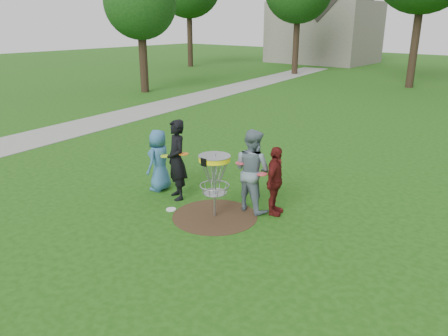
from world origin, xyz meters
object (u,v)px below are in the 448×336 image
Objects in this scene: player_grey at (252,170)px; disc_golf_basket at (215,171)px; player_black at (177,160)px; player_maroon at (275,181)px; player_blue at (159,160)px.

player_grey is 1.30× the size of disc_golf_basket.
disc_golf_basket is at bearing 18.08° from player_black.
player_maroon is at bearing 46.18° from disc_golf_basket.
player_grey is at bearing 64.99° from disc_golf_basket.
disc_golf_basket is (1.33, -0.21, 0.10)m from player_black.
player_grey reaches higher than player_maroon.
disc_golf_basket is (-0.87, -0.91, 0.28)m from player_maroon.
disc_golf_basket is (2.04, -0.31, 0.27)m from player_blue.
player_maroon is 1.29m from disc_golf_basket.
player_black is 1.03× the size of player_grey.
player_black reaches higher than disc_golf_basket.
player_maroon is at bearing -161.17° from player_grey.
player_black reaches higher than player_grey.
player_blue is 2.46m from player_grey.
player_black reaches higher than player_maroon.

